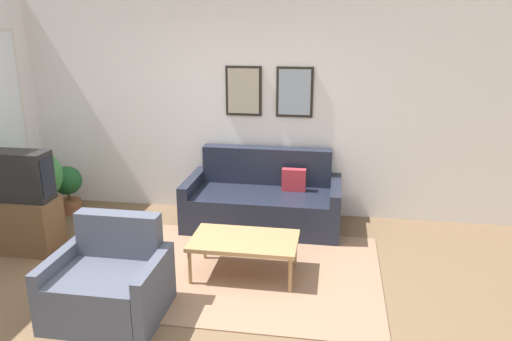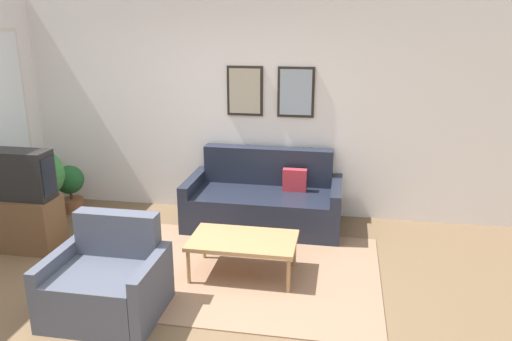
{
  "view_description": "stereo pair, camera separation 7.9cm",
  "coord_description": "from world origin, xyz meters",
  "px_view_note": "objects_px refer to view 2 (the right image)",
  "views": [
    {
      "loc": [
        1.39,
        -3.5,
        2.38
      ],
      "look_at": [
        0.57,
        1.47,
        0.85
      ],
      "focal_mm": 35.0,
      "sensor_mm": 36.0,
      "label": 1
    },
    {
      "loc": [
        1.46,
        -3.49,
        2.38
      ],
      "look_at": [
        0.57,
        1.47,
        0.85
      ],
      "focal_mm": 35.0,
      "sensor_mm": 36.0,
      "label": 2
    }
  ],
  "objects_px": {
    "coffee_table": "(243,242)",
    "potted_plant_tall": "(30,182)",
    "armchair": "(107,283)",
    "couch": "(264,201)",
    "tv": "(21,175)"
  },
  "relations": [
    {
      "from": "couch",
      "to": "coffee_table",
      "type": "distance_m",
      "value": 1.27
    },
    {
      "from": "potted_plant_tall",
      "to": "tv",
      "type": "bearing_deg",
      "value": -62.88
    },
    {
      "from": "couch",
      "to": "potted_plant_tall",
      "type": "distance_m",
      "value": 2.72
    },
    {
      "from": "couch",
      "to": "tv",
      "type": "height_order",
      "value": "tv"
    },
    {
      "from": "armchair",
      "to": "couch",
      "type": "bearing_deg",
      "value": 62.17
    },
    {
      "from": "coffee_table",
      "to": "tv",
      "type": "xyz_separation_m",
      "value": [
        -2.4,
        0.17,
        0.49
      ]
    },
    {
      "from": "coffee_table",
      "to": "armchair",
      "type": "relative_size",
      "value": 1.11
    },
    {
      "from": "coffee_table",
      "to": "potted_plant_tall",
      "type": "xyz_separation_m",
      "value": [
        -2.64,
        0.64,
        0.23
      ]
    },
    {
      "from": "potted_plant_tall",
      "to": "armchair",
      "type": "bearing_deg",
      "value": -41.76
    },
    {
      "from": "couch",
      "to": "potted_plant_tall",
      "type": "bearing_deg",
      "value": -166.64
    },
    {
      "from": "armchair",
      "to": "potted_plant_tall",
      "type": "xyz_separation_m",
      "value": [
        -1.65,
        1.47,
        0.31
      ]
    },
    {
      "from": "tv",
      "to": "armchair",
      "type": "xyz_separation_m",
      "value": [
        1.41,
        -1.0,
        -0.56
      ]
    },
    {
      "from": "couch",
      "to": "potted_plant_tall",
      "type": "xyz_separation_m",
      "value": [
        -2.64,
        -0.63,
        0.28
      ]
    },
    {
      "from": "tv",
      "to": "potted_plant_tall",
      "type": "distance_m",
      "value": 0.59
    },
    {
      "from": "couch",
      "to": "armchair",
      "type": "xyz_separation_m",
      "value": [
        -0.99,
        -2.1,
        -0.03
      ]
    }
  ]
}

